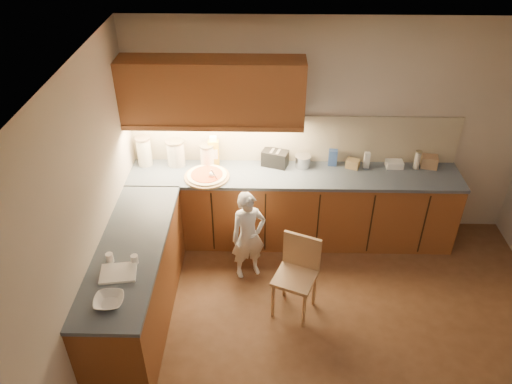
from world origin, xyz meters
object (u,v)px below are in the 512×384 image
at_px(oil_jug, 214,152).
at_px(child, 248,236).
at_px(toaster, 275,158).
at_px(pizza_on_board, 207,176).
at_px(wooden_chair, 297,270).

bearing_deg(oil_jug, child, -63.22).
height_order(oil_jug, toaster, oil_jug).
height_order(child, toaster, toaster).
xyz_separation_m(child, oil_jug, (-0.42, 0.84, 0.55)).
height_order(pizza_on_board, oil_jug, oil_jug).
relative_size(pizza_on_board, wooden_chair, 0.59).
relative_size(pizza_on_board, toaster, 1.54).
bearing_deg(pizza_on_board, toaster, 20.48).
bearing_deg(toaster, oil_jug, -162.89).
bearing_deg(wooden_chair, child, 158.55).
bearing_deg(child, toaster, 49.17).
height_order(child, oil_jug, oil_jug).
xyz_separation_m(pizza_on_board, child, (0.48, -0.54, -0.41)).
relative_size(child, oil_jug, 2.94).
bearing_deg(wooden_chair, toaster, 121.94).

